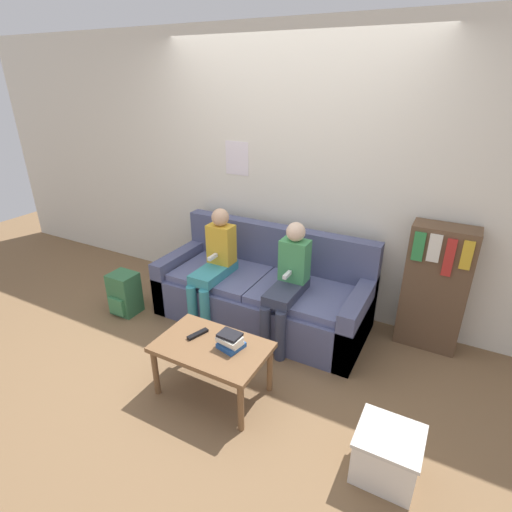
{
  "coord_description": "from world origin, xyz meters",
  "views": [
    {
      "loc": [
        1.51,
        -2.41,
        2.17
      ],
      "look_at": [
        0.0,
        0.39,
        0.72
      ],
      "focal_mm": 28.0,
      "sensor_mm": 36.0,
      "label": 1
    }
  ],
  "objects": [
    {
      "name": "person_left",
      "position": [
        -0.41,
        0.34,
        0.59
      ],
      "size": [
        0.24,
        0.56,
        1.07
      ],
      "color": "teal",
      "rests_on": "ground_plane"
    },
    {
      "name": "wall_back",
      "position": [
        -0.0,
        1.03,
        1.3
      ],
      "size": [
        8.0,
        0.07,
        2.6
      ],
      "color": "silver",
      "rests_on": "ground_plane"
    },
    {
      "name": "storage_box",
      "position": [
        1.4,
        -0.61,
        0.16
      ],
      "size": [
        0.37,
        0.35,
        0.32
      ],
      "color": "silver",
      "rests_on": "ground_plane"
    },
    {
      "name": "person_right",
      "position": [
        0.34,
        0.34,
        0.59
      ],
      "size": [
        0.24,
        0.56,
        1.07
      ],
      "color": "#33384C",
      "rests_on": "ground_plane"
    },
    {
      "name": "ground_plane",
      "position": [
        0.0,
        0.0,
        0.0
      ],
      "size": [
        10.0,
        10.0,
        0.0
      ],
      "primitive_type": "plane",
      "color": "brown"
    },
    {
      "name": "bookshelf",
      "position": [
        1.44,
        0.86,
        0.55
      ],
      "size": [
        0.5,
        0.26,
        1.09
      ],
      "color": "brown",
      "rests_on": "ground_plane"
    },
    {
      "name": "coffee_table",
      "position": [
        0.13,
        -0.52,
        0.37
      ],
      "size": [
        0.8,
        0.5,
        0.42
      ],
      "color": "brown",
      "rests_on": "ground_plane"
    },
    {
      "name": "tv_remote",
      "position": [
        -0.02,
        -0.47,
        0.43
      ],
      "size": [
        0.09,
        0.17,
        0.02
      ],
      "rotation": [
        0.0,
        0.0,
        -0.32
      ],
      "color": "black",
      "rests_on": "coffee_table"
    },
    {
      "name": "couch",
      "position": [
        0.0,
        0.53,
        0.28
      ],
      "size": [
        1.97,
        0.82,
        0.86
      ],
      "color": "#4C5175",
      "rests_on": "ground_plane"
    },
    {
      "name": "backpack",
      "position": [
        -1.25,
        -0.02,
        0.21
      ],
      "size": [
        0.25,
        0.25,
        0.42
      ],
      "color": "#336B42",
      "rests_on": "ground_plane"
    },
    {
      "name": "book_stack",
      "position": [
        0.27,
        -0.48,
        0.47
      ],
      "size": [
        0.19,
        0.19,
        0.12
      ],
      "color": "#23519E",
      "rests_on": "coffee_table"
    }
  ]
}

